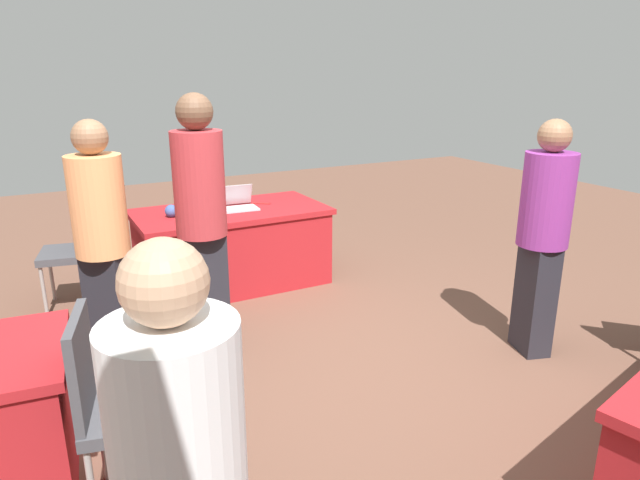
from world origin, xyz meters
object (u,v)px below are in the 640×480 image
chair_tucked_left (76,245)px  yarn_ball (171,211)px  person_attendee_browsing (201,214)px  laptop_silver (238,204)px  table_foreground (232,247)px  person_organiser (543,228)px  scissors_red (261,203)px  person_attendee_standing (102,236)px  chair_aisle (117,398)px

chair_tucked_left → yarn_ball: size_ratio=8.65×
person_attendee_browsing → laptop_silver: person_attendee_browsing is taller
table_foreground → laptop_silver: laptop_silver is taller
table_foreground → person_organiser: (-1.46, 2.25, 0.55)m
table_foreground → person_attendee_browsing: 1.49m
person_attendee_browsing → table_foreground: bearing=61.0°
person_organiser → scissors_red: person_organiser is taller
table_foreground → scissors_red: 0.50m
person_organiser → laptop_silver: bearing=-130.8°
laptop_silver → person_organiser: bearing=125.6°
table_foreground → person_organiser: 2.74m
chair_tucked_left → person_attendee_standing: (-0.09, 1.20, 0.38)m
person_attendee_browsing → person_organiser: (-2.06, 1.06, -0.10)m
person_organiser → scissors_red: 2.59m
person_attendee_browsing → person_attendee_standing: bearing=167.9°
table_foreground → person_attendee_standing: size_ratio=1.04×
person_attendee_standing → scissors_red: size_ratio=9.27×
chair_aisle → person_attendee_browsing: size_ratio=0.53×
chair_aisle → scissors_red: chair_aisle is taller
table_foreground → chair_tucked_left: (1.32, -0.12, 0.18)m
scissors_red → person_organiser: bearing=-26.0°
person_organiser → chair_tucked_left: bearing=-112.9°
person_attendee_browsing → scissors_red: 1.60m
chair_aisle → laptop_silver: bearing=162.4°
table_foreground → scissors_red: scissors_red is taller
table_foreground → chair_aisle: bearing=60.5°
chair_aisle → laptop_silver: chair_aisle is taller
chair_tucked_left → chair_aisle: chair_aisle is taller
person_attendee_standing → yarn_ball: person_attendee_standing is taller
chair_aisle → person_attendee_standing: bearing=-172.9°
chair_tucked_left → scissors_red: bearing=-80.2°
scissors_red → laptop_silver: bearing=-125.0°
person_attendee_browsing → person_organiser: person_attendee_browsing is taller
chair_tucked_left → table_foreground: bearing=-83.8°
person_attendee_standing → person_organiser: size_ratio=1.01×
table_foreground → chair_aisle: 2.80m
person_attendee_standing → laptop_silver: (-1.31, -1.08, -0.16)m
chair_tucked_left → chair_aisle: bearing=-169.8°
person_attendee_browsing → laptop_silver: (-0.68, -1.18, -0.26)m
chair_tucked_left → chair_aisle: 2.55m
person_attendee_standing → laptop_silver: person_attendee_standing is taller
person_organiser → yarn_ball: person_organiser is taller
person_attendee_standing → chair_aisle: bearing=-52.5°
chair_tucked_left → scissors_red: (-1.65, 0.05, 0.18)m
chair_aisle → table_foreground: bearing=163.8°
chair_aisle → laptop_silver: size_ratio=2.87×
chair_tucked_left → person_organiser: 3.67m
chair_tucked_left → person_attendee_browsing: person_attendee_browsing is taller
yarn_ball → table_foreground: bearing=-176.7°
person_organiser → yarn_ball: 2.99m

